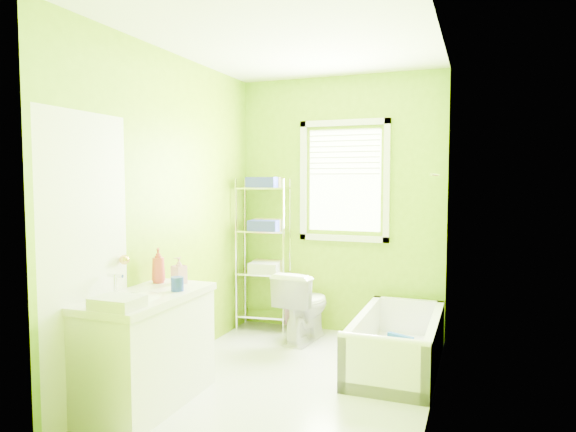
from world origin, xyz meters
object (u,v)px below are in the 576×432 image
at_px(vanity, 147,345).
at_px(wire_shelf_unit, 266,237).
at_px(toilet, 304,305).
at_px(bathtub, 397,350).

distance_m(vanity, wire_shelf_unit, 2.07).
xyz_separation_m(toilet, vanity, (-0.56, -1.74, 0.07)).
height_order(bathtub, vanity, vanity).
distance_m(toilet, wire_shelf_unit, 0.84).
bearing_deg(toilet, wire_shelf_unit, -20.02).
xyz_separation_m(vanity, wire_shelf_unit, (0.06, 1.99, 0.55)).
bearing_deg(toilet, bathtub, 163.05).
bearing_deg(toilet, vanity, 79.04).
xyz_separation_m(bathtub, wire_shelf_unit, (-1.46, 0.68, 0.82)).
xyz_separation_m(bathtub, toilet, (-0.96, 0.42, 0.20)).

